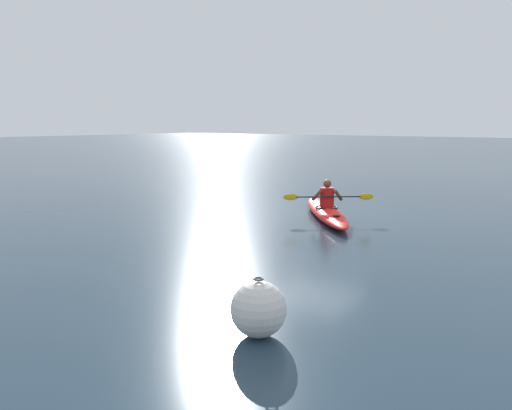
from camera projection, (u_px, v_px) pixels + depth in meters
ground_plane at (314, 213)px, 14.82m from camera, size 160.00×160.00×0.00m
kayak at (326, 212)px, 14.08m from camera, size 3.47×4.13×0.31m
kayaker at (327, 196)px, 13.87m from camera, size 1.89×1.51×0.73m
mooring_buoy_orange_mid at (258, 309)px, 6.23m from camera, size 0.68×0.68×0.72m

